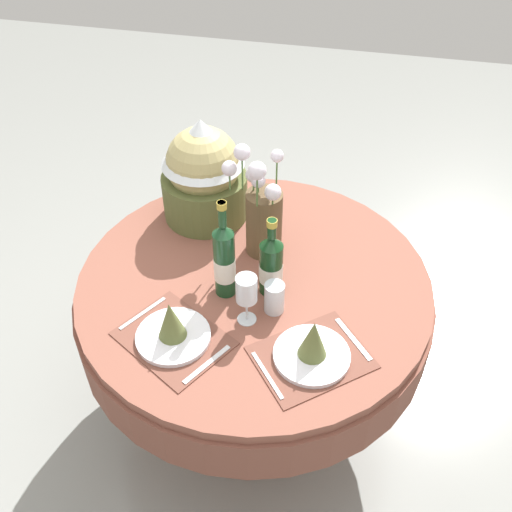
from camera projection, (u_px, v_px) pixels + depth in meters
The scene contains 10 objects.
ground at pixel (254, 402), 2.57m from camera, with size 8.00×8.00×0.00m, color gray.
dining_table at pixel (254, 305), 2.15m from camera, with size 1.28×1.28×0.77m.
place_setting_left at pixel (172, 329), 1.82m from camera, with size 0.42×0.40×0.16m.
place_setting_right at pixel (312, 348), 1.76m from camera, with size 0.43×0.42×0.16m.
flower_vase at pixel (262, 213), 2.05m from camera, with size 0.22×0.19×0.43m.
wine_bottle_left at pixel (271, 264), 1.94m from camera, with size 0.08×0.08×0.31m.
wine_bottle_centre at pixel (224, 260), 1.91m from camera, with size 0.07×0.07×0.38m.
wine_glass_right at pixel (246, 290), 1.82m from camera, with size 0.07×0.07×0.19m.
tumbler_near_left at pixel (274, 298), 1.91m from camera, with size 0.07×0.07×0.11m, color silver.
gift_tub_back_left at pixel (203, 168), 2.19m from camera, with size 0.33×0.33×0.42m.
Camera 1 is at (0.33, -1.44, 2.20)m, focal length 40.57 mm.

